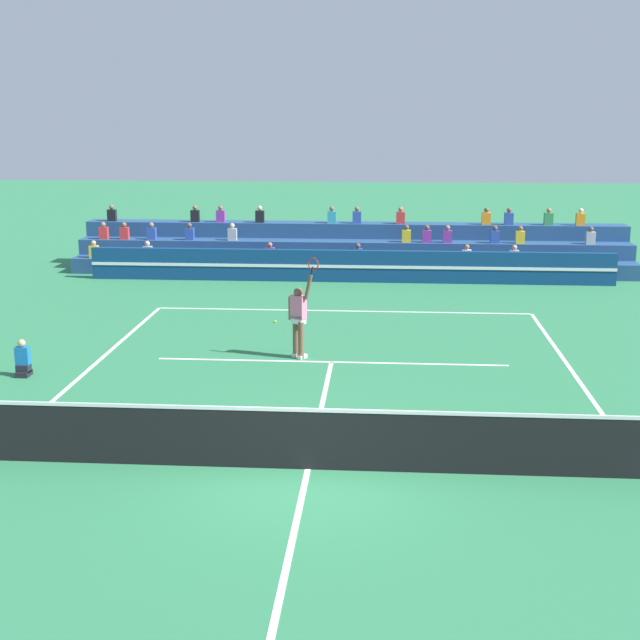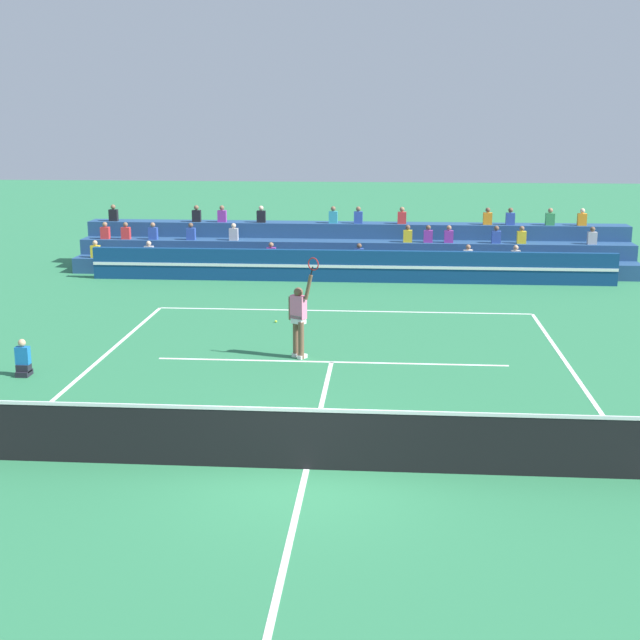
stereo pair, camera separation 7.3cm
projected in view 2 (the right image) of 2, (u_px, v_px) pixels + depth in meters
name	position (u px, v px, depth m)	size (l,w,h in m)	color
ground_plane	(306.00, 469.00, 14.70)	(120.00, 120.00, 0.00)	#2D7A4C
court_lines	(306.00, 469.00, 14.70)	(11.10, 23.90, 0.01)	white
tennis_net	(306.00, 438.00, 14.58)	(12.00, 0.10, 1.10)	black
sponsor_banner_wall	(350.00, 266.00, 30.57)	(18.00, 0.26, 1.10)	navy
bleacher_stand	(353.00, 252.00, 33.01)	(20.21, 2.85, 2.28)	navy
ball_kid_courtside	(23.00, 361.00, 19.79)	(0.30, 0.36, 0.84)	black
tennis_player	(299.00, 317.00, 21.10)	(0.79, 0.58, 2.50)	brown
tennis_ball	(276.00, 321.00, 24.82)	(0.07, 0.07, 0.07)	#C6DB33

